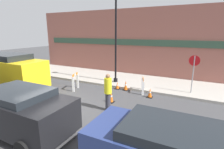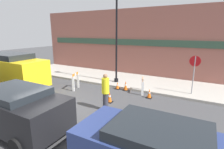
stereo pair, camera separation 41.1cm
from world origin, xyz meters
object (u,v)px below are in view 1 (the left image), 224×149
Objects in this scene: stop_sign at (194,68)px; work_van at (8,70)px; streetlamp_post at (116,24)px; parked_car_1 at (19,109)px; person_worker at (108,91)px.

stop_sign is 0.41× the size of work_van.
parked_car_1 is (-0.41, -7.24, -3.21)m from streetlamp_post.
streetlamp_post is at bearing 86.74° from parked_car_1.
streetlamp_post is 3.54× the size of person_worker.
work_van is at bearing 149.83° from parked_car_1.
streetlamp_post is 1.52× the size of parked_car_1.
stop_sign reaches higher than parked_car_1.
streetlamp_post is 5.60m from stop_sign.
person_worker is at bearing -0.14° from work_van.
work_van is at bearing 23.54° from stop_sign.
streetlamp_post is 1.16× the size of work_van.
person_worker is at bearing 57.39° from parked_car_1.
stop_sign is 8.97m from parked_car_1.
person_worker is (-3.42, -4.01, -0.67)m from stop_sign.
person_worker is 0.43× the size of parked_car_1.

